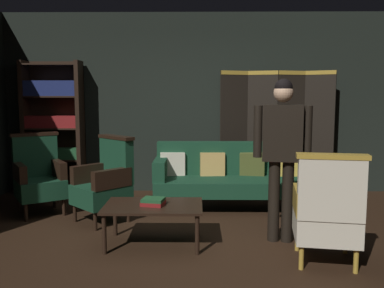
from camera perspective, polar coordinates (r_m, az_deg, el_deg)
ground_plane at (r=4.45m, az=-0.14°, el=-13.50°), size 10.00×10.00×0.00m
back_wall at (r=6.62m, az=0.19°, el=5.56°), size 7.20×0.10×2.80m
folding_screen at (r=6.54m, az=11.44°, el=1.78°), size 1.73×0.26×1.90m
bookshelf at (r=6.75m, az=-18.42°, el=2.62°), size 0.90×0.32×2.05m
velvet_couch at (r=5.75m, az=5.59°, el=-4.13°), size 2.12×0.78×0.88m
coffee_table at (r=4.34m, az=-5.30°, el=-8.86°), size 1.00×0.64×0.42m
armchair_gilt_accent at (r=4.00m, az=18.01°, el=-8.80°), size 0.66×0.66×1.04m
armchair_wing_left at (r=5.19m, az=-11.75°, el=-5.05°), size 0.82×0.82×1.04m
armchair_wing_right at (r=5.78m, az=-20.24°, el=-4.12°), size 0.80×0.80×1.04m
standing_figure at (r=4.40m, az=12.22°, el=-0.11°), size 0.58×0.27×1.70m
book_red_leather at (r=4.31m, az=-5.32°, el=-8.06°), size 0.26×0.23×0.04m
book_green_cloth at (r=4.30m, az=-5.33°, el=-7.60°), size 0.24×0.22×0.03m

